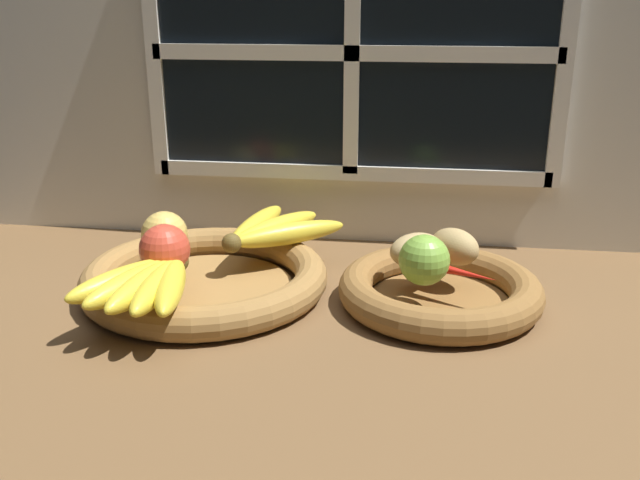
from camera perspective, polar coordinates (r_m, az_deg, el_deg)
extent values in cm
cube|color=brown|center=(92.22, 0.78, -6.69)|extent=(140.00, 90.00, 3.00)
cube|color=silver|center=(113.26, 2.76, 13.52)|extent=(140.00, 3.00, 55.00)
cube|color=black|center=(111.07, 2.70, 15.22)|extent=(64.00, 0.80, 38.00)
cube|color=white|center=(110.47, 2.67, 15.20)|extent=(2.40, 1.20, 38.00)
cube|color=white|center=(110.47, 2.67, 15.20)|extent=(64.00, 1.20, 2.40)
cube|color=white|center=(117.75, -13.60, 14.96)|extent=(2.40, 1.20, 40.40)
cube|color=white|center=(112.21, 19.70, 14.20)|extent=(2.40, 1.20, 40.40)
cube|color=white|center=(113.45, 2.52, 5.58)|extent=(64.00, 1.20, 2.40)
cylinder|color=olive|center=(98.23, -9.42, -3.99)|extent=(24.38, 24.38, 1.00)
torus|color=olive|center=(97.55, -9.48, -3.04)|extent=(34.25, 34.25, 4.52)
cylinder|color=brown|center=(94.29, 9.83, -5.04)|extent=(18.60, 18.60, 1.00)
torus|color=brown|center=(93.58, 9.89, -4.06)|extent=(27.19, 27.19, 4.52)
sphere|color=#DBB756|center=(98.98, -12.75, 0.48)|extent=(6.50, 6.50, 6.50)
sphere|color=#CC422D|center=(92.70, -12.73, -0.76)|extent=(6.71, 6.71, 6.71)
ellipsoid|color=yellow|center=(88.50, -15.85, -3.18)|extent=(11.62, 15.60, 3.36)
ellipsoid|color=yellow|center=(87.33, -15.16, -3.42)|extent=(9.03, 16.47, 3.36)
ellipsoid|color=yellow|center=(86.38, -14.31, -3.60)|extent=(6.08, 16.69, 3.36)
ellipsoid|color=yellow|center=(85.71, -13.33, -3.70)|extent=(3.82, 16.44, 3.36)
ellipsoid|color=yellow|center=(85.34, -12.27, -3.72)|extent=(6.95, 16.69, 3.36)
sphere|color=brown|center=(92.87, -11.72, -1.75)|extent=(3.02, 3.02, 3.02)
ellipsoid|color=yellow|center=(101.97, -2.55, 0.53)|extent=(16.68, 13.11, 3.19)
ellipsoid|color=yellow|center=(104.64, -3.66, 1.01)|extent=(12.53, 17.01, 3.19)
ellipsoid|color=yellow|center=(106.49, -5.22, 1.30)|extent=(6.58, 18.46, 3.19)
sphere|color=brown|center=(98.70, -7.33, -0.26)|extent=(2.87, 2.87, 2.87)
ellipsoid|color=tan|center=(95.73, 11.09, -0.54)|extent=(8.77, 8.69, 4.99)
ellipsoid|color=tan|center=(94.21, 7.99, -0.82)|extent=(9.66, 9.21, 4.56)
sphere|color=#7AAD3D|center=(88.12, 8.62, -1.62)|extent=(6.52, 6.52, 6.52)
cone|color=red|center=(91.45, 10.87, -2.49)|extent=(11.73, 7.11, 1.98)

